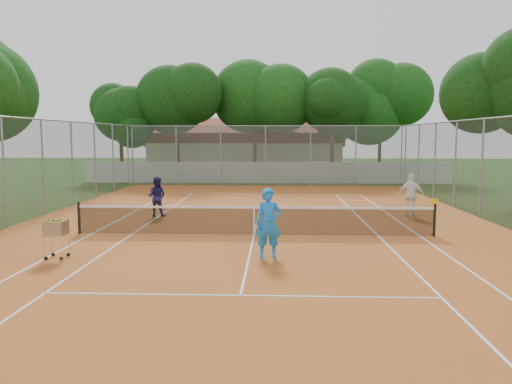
{
  "coord_description": "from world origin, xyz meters",
  "views": [
    {
      "loc": [
        0.73,
        -16.39,
        3.3
      ],
      "look_at": [
        0.0,
        1.5,
        1.3
      ],
      "focal_mm": 35.0,
      "sensor_mm": 36.0,
      "label": 1
    }
  ],
  "objects_px": {
    "clubhouse": "(246,149)",
    "player_far_right": "(411,195)",
    "tennis_net": "(254,221)",
    "player_far_left": "(157,197)",
    "player_near": "(269,223)",
    "ball_hopper": "(56,238)"
  },
  "relations": [
    {
      "from": "tennis_net",
      "to": "player_near",
      "type": "distance_m",
      "value": 3.22
    },
    {
      "from": "tennis_net",
      "to": "clubhouse",
      "type": "xyz_separation_m",
      "value": [
        -2.0,
        29.0,
        1.69
      ]
    },
    {
      "from": "tennis_net",
      "to": "player_far_left",
      "type": "height_order",
      "value": "player_far_left"
    },
    {
      "from": "player_near",
      "to": "player_far_left",
      "type": "xyz_separation_m",
      "value": [
        -4.72,
        6.95,
        -0.14
      ]
    },
    {
      "from": "player_near",
      "to": "ball_hopper",
      "type": "xyz_separation_m",
      "value": [
        -5.69,
        -0.32,
        -0.38
      ]
    },
    {
      "from": "clubhouse",
      "to": "player_far_right",
      "type": "height_order",
      "value": "clubhouse"
    },
    {
      "from": "player_far_left",
      "to": "ball_hopper",
      "type": "bearing_deg",
      "value": 88.39
    },
    {
      "from": "tennis_net",
      "to": "ball_hopper",
      "type": "distance_m",
      "value": 6.22
    },
    {
      "from": "player_near",
      "to": "player_far_right",
      "type": "xyz_separation_m",
      "value": [
        5.72,
        7.22,
        -0.06
      ]
    },
    {
      "from": "tennis_net",
      "to": "player_far_right",
      "type": "relative_size",
      "value": 6.67
    },
    {
      "from": "tennis_net",
      "to": "player_far_left",
      "type": "relative_size",
      "value": 7.32
    },
    {
      "from": "player_far_right",
      "to": "ball_hopper",
      "type": "bearing_deg",
      "value": 50.44
    },
    {
      "from": "clubhouse",
      "to": "player_far_right",
      "type": "relative_size",
      "value": 9.21
    },
    {
      "from": "player_far_right",
      "to": "ball_hopper",
      "type": "height_order",
      "value": "player_far_right"
    },
    {
      "from": "player_near",
      "to": "ball_hopper",
      "type": "height_order",
      "value": "player_near"
    },
    {
      "from": "player_near",
      "to": "tennis_net",
      "type": "bearing_deg",
      "value": 95.22
    },
    {
      "from": "clubhouse",
      "to": "ball_hopper",
      "type": "bearing_deg",
      "value": -95.56
    },
    {
      "from": "tennis_net",
      "to": "player_far_right",
      "type": "bearing_deg",
      "value": 33.08
    },
    {
      "from": "player_far_left",
      "to": "clubhouse",
      "type": "bearing_deg",
      "value": -88.95
    },
    {
      "from": "player_far_left",
      "to": "player_far_right",
      "type": "bearing_deg",
      "value": -172.51
    },
    {
      "from": "tennis_net",
      "to": "clubhouse",
      "type": "bearing_deg",
      "value": 93.95
    },
    {
      "from": "player_far_right",
      "to": "player_near",
      "type": "bearing_deg",
      "value": 68.57
    }
  ]
}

